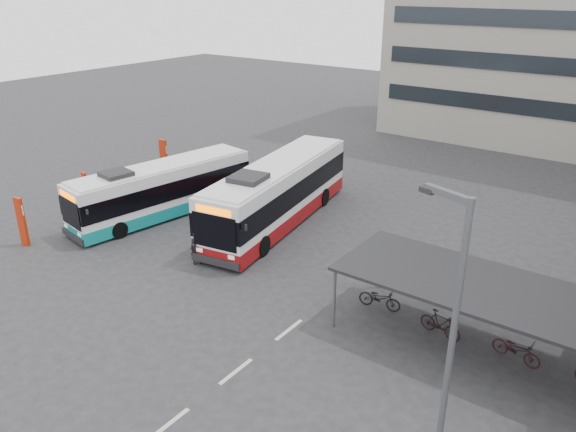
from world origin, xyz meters
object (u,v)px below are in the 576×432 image
Objects in this scene: bus_main at (278,193)px; lamp_post at (449,336)px; pedestrian at (197,248)px; bus_teal at (163,190)px.

lamp_post is (13.50, -11.25, 2.89)m from bus_main.
lamp_post is at bearing -81.96° from pedestrian.
pedestrian is at bearing -19.85° from bus_teal.
bus_teal is (-5.74, -2.89, -0.21)m from bus_main.
lamp_post is at bearing -14.36° from bus_teal.
bus_teal is at bearing 174.05° from lamp_post.
bus_main reaches higher than pedestrian.
bus_main is at bearing 28.35° from pedestrian.
lamp_post reaches higher than pedestrian.
bus_teal is 6.60× the size of pedestrian.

